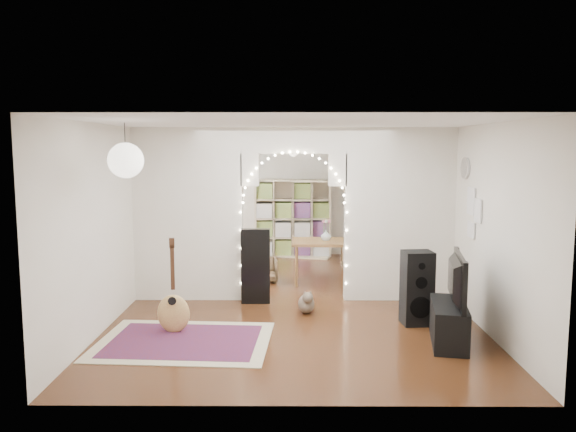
{
  "coord_description": "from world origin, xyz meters",
  "views": [
    {
      "loc": [
        -0.04,
        -8.72,
        2.39
      ],
      "look_at": [
        -0.09,
        0.3,
        1.29
      ],
      "focal_mm": 35.0,
      "sensor_mm": 36.0,
      "label": 1
    }
  ],
  "objects_px": {
    "floor_speaker": "(417,288)",
    "media_console": "(449,324)",
    "acoustic_guitar": "(173,298)",
    "bookcase": "(293,218)",
    "dining_table": "(326,245)",
    "dining_chair_right": "(357,258)",
    "dining_chair_left": "(264,270)"
  },
  "relations": [
    {
      "from": "dining_table",
      "to": "media_console",
      "type": "bearing_deg",
      "value": -65.93
    },
    {
      "from": "floor_speaker",
      "to": "media_console",
      "type": "height_order",
      "value": "floor_speaker"
    },
    {
      "from": "floor_speaker",
      "to": "media_console",
      "type": "distance_m",
      "value": 0.83
    },
    {
      "from": "acoustic_guitar",
      "to": "dining_table",
      "type": "xyz_separation_m",
      "value": [
        2.14,
        2.76,
        0.22
      ]
    },
    {
      "from": "floor_speaker",
      "to": "bookcase",
      "type": "xyz_separation_m",
      "value": [
        -1.67,
        4.79,
        0.35
      ]
    },
    {
      "from": "dining_table",
      "to": "dining_chair_left",
      "type": "relative_size",
      "value": 2.6
    },
    {
      "from": "floor_speaker",
      "to": "dining_chair_right",
      "type": "distance_m",
      "value": 3.37
    },
    {
      "from": "acoustic_guitar",
      "to": "floor_speaker",
      "type": "height_order",
      "value": "acoustic_guitar"
    },
    {
      "from": "acoustic_guitar",
      "to": "bookcase",
      "type": "relative_size",
      "value": 0.62
    },
    {
      "from": "dining_chair_left",
      "to": "dining_table",
      "type": "bearing_deg",
      "value": -10.26
    },
    {
      "from": "acoustic_guitar",
      "to": "bookcase",
      "type": "bearing_deg",
      "value": 50.18
    },
    {
      "from": "media_console",
      "to": "dining_chair_left",
      "type": "height_order",
      "value": "media_console"
    },
    {
      "from": "acoustic_guitar",
      "to": "dining_chair_right",
      "type": "distance_m",
      "value": 4.66
    },
    {
      "from": "dining_chair_left",
      "to": "dining_chair_right",
      "type": "relative_size",
      "value": 0.85
    },
    {
      "from": "floor_speaker",
      "to": "dining_chair_left",
      "type": "relative_size",
      "value": 2.15
    },
    {
      "from": "media_console",
      "to": "dining_chair_left",
      "type": "xyz_separation_m",
      "value": [
        -2.42,
        3.19,
        -0.04
      ]
    },
    {
      "from": "bookcase",
      "to": "floor_speaker",
      "type": "bearing_deg",
      "value": -55.13
    },
    {
      "from": "dining_chair_left",
      "to": "dining_chair_right",
      "type": "xyz_separation_m",
      "value": [
        1.77,
        0.9,
        0.04
      ]
    },
    {
      "from": "bookcase",
      "to": "dining_table",
      "type": "bearing_deg",
      "value": -60.79
    },
    {
      "from": "media_console",
      "to": "dining_chair_left",
      "type": "distance_m",
      "value": 4.0
    },
    {
      "from": "media_console",
      "to": "dining_chair_left",
      "type": "bearing_deg",
      "value": 137.8
    },
    {
      "from": "media_console",
      "to": "dining_chair_right",
      "type": "height_order",
      "value": "dining_chair_right"
    },
    {
      "from": "media_console",
      "to": "dining_table",
      "type": "distance_m",
      "value": 3.43
    },
    {
      "from": "dining_table",
      "to": "dining_chair_right",
      "type": "height_order",
      "value": "dining_table"
    },
    {
      "from": "floor_speaker",
      "to": "dining_chair_right",
      "type": "xyz_separation_m",
      "value": [
        -0.42,
        3.33,
        -0.25
      ]
    },
    {
      "from": "acoustic_guitar",
      "to": "media_console",
      "type": "relative_size",
      "value": 1.06
    },
    {
      "from": "acoustic_guitar",
      "to": "floor_speaker",
      "type": "distance_m",
      "value": 3.26
    },
    {
      "from": "acoustic_guitar",
      "to": "dining_chair_left",
      "type": "xyz_separation_m",
      "value": [
        1.04,
        2.81,
        -0.25
      ]
    },
    {
      "from": "acoustic_guitar",
      "to": "dining_table",
      "type": "distance_m",
      "value": 3.5
    },
    {
      "from": "acoustic_guitar",
      "to": "dining_chair_left",
      "type": "relative_size",
      "value": 2.26
    },
    {
      "from": "bookcase",
      "to": "dining_chair_left",
      "type": "distance_m",
      "value": 2.5
    },
    {
      "from": "media_console",
      "to": "dining_chair_right",
      "type": "distance_m",
      "value": 4.14
    }
  ]
}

